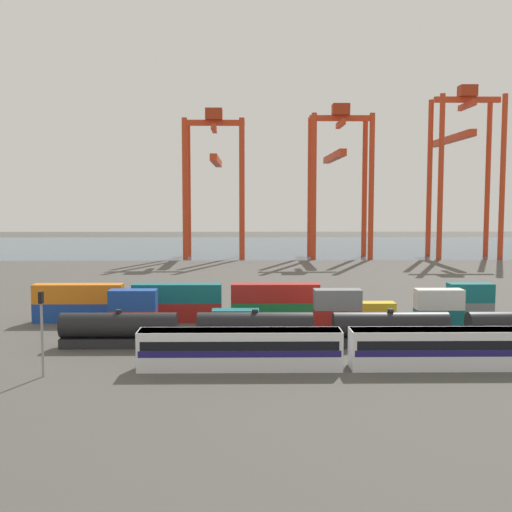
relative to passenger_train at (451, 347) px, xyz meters
name	(u,v)px	position (x,y,z in m)	size (l,w,h in m)	color
ground_plane	(312,284)	(-7.27, 63.10, -2.14)	(420.00, 420.00, 0.00)	#4C4944
harbour_water	(282,246)	(-7.27, 167.40, -2.14)	(400.00, 110.00, 0.01)	#384C60
passenger_train	(451,347)	(0.00, 0.00, 0.00)	(61.64, 3.14, 3.90)	silver
freight_tank_row	(323,329)	(-11.52, 9.62, -0.14)	(59.37, 2.81, 4.27)	#232326
signal_mast	(42,322)	(-39.37, -2.47, 3.07)	(0.36, 0.60, 8.09)	gray
shipping_container_0	(133,320)	(-34.73, 19.04, -0.84)	(6.04, 2.44, 2.60)	#AD211C
shipping_container_1	(133,300)	(-34.73, 19.04, 1.76)	(6.04, 2.44, 2.60)	#1C4299
shipping_container_2	(236,320)	(-21.62, 19.04, -0.84)	(6.04, 2.44, 2.60)	#146066
shipping_container_3	(337,319)	(-8.52, 19.04, -0.84)	(6.04, 2.44, 2.60)	#AD211C
shipping_container_4	(337,299)	(-8.52, 19.04, 1.76)	(6.04, 2.44, 2.60)	slate
shipping_container_5	(438,319)	(4.59, 19.04, -0.84)	(6.04, 2.44, 2.60)	#146066
shipping_container_6	(439,299)	(4.59, 19.04, 1.76)	(6.04, 2.44, 2.60)	silver
shipping_container_7	(79,312)	(-43.16, 24.60, -0.84)	(12.10, 2.44, 2.60)	#1C4299
shipping_container_8	(78,294)	(-43.16, 24.60, 1.76)	(12.10, 2.44, 2.60)	orange
shipping_container_9	(177,312)	(-29.71, 24.60, -0.84)	(12.10, 2.44, 2.60)	#AD211C
shipping_container_10	(177,293)	(-29.71, 24.60, 1.76)	(12.10, 2.44, 2.60)	#146066
shipping_container_11	(275,312)	(-16.26, 24.60, -0.84)	(12.10, 2.44, 2.60)	#197538
shipping_container_12	(275,293)	(-16.26, 24.60, 1.76)	(12.10, 2.44, 2.60)	#AD211C
shipping_container_13	(373,312)	(-2.82, 24.60, -0.84)	(6.04, 2.44, 2.60)	gold
shipping_container_14	(470,311)	(10.63, 24.60, -0.84)	(6.04, 2.44, 2.60)	slate
shipping_container_15	(470,293)	(10.63, 24.60, 1.76)	(6.04, 2.44, 2.60)	#146066
gantry_crane_west	(215,169)	(-29.48, 124.07, 23.40)	(17.51, 35.83, 42.60)	red
gantry_crane_central	(339,166)	(6.69, 124.35, 24.32)	(17.77, 38.02, 43.96)	red
gantry_crane_east	(462,155)	(42.87, 124.18, 27.72)	(19.02, 38.76, 49.24)	red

